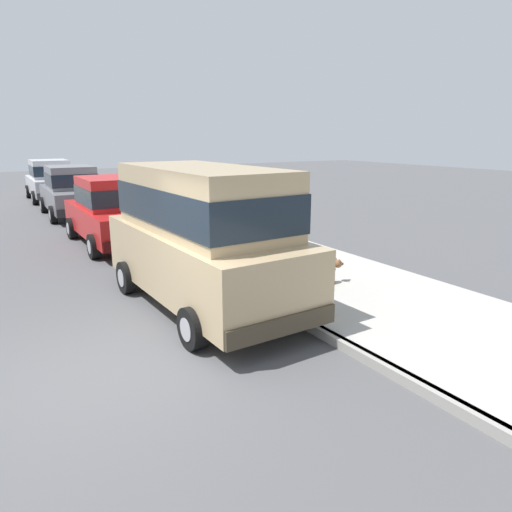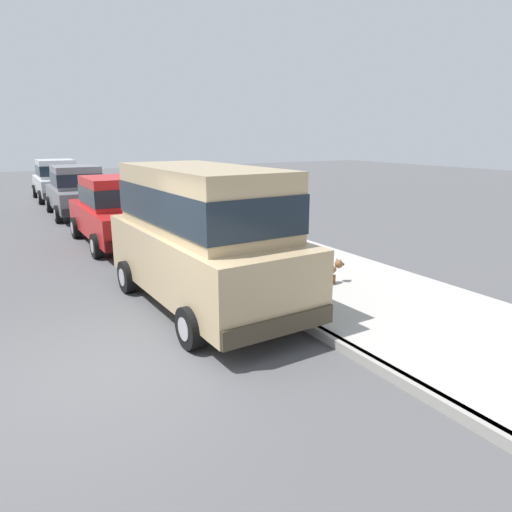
% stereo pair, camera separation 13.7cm
% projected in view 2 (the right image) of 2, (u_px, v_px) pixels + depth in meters
% --- Properties ---
extents(ground_plane, '(80.00, 80.00, 0.00)m').
position_uv_depth(ground_plane, '(100.00, 374.00, 6.04)').
color(ground_plane, '#4C4C4F').
extents(curb, '(0.16, 64.00, 0.14)m').
position_uv_depth(curb, '(299.00, 321.00, 7.59)').
color(curb, gray).
rests_on(curb, ground).
extents(sidewalk, '(3.60, 64.00, 0.14)m').
position_uv_depth(sidewalk, '(379.00, 302.00, 8.48)').
color(sidewalk, '#A8A59E').
rests_on(sidewalk, ground).
extents(car_tan_van, '(2.25, 4.96, 2.52)m').
position_uv_depth(car_tan_van, '(202.00, 231.00, 8.15)').
color(car_tan_van, tan).
rests_on(car_tan_van, ground).
extents(car_red_sedan, '(2.06, 4.61, 1.92)m').
position_uv_depth(car_red_sedan, '(116.00, 210.00, 13.10)').
color(car_red_sedan, red).
rests_on(car_red_sedan, ground).
extents(car_grey_sedan, '(2.10, 4.63, 1.92)m').
position_uv_depth(car_grey_sedan, '(77.00, 190.00, 17.82)').
color(car_grey_sedan, slate).
rests_on(car_grey_sedan, ground).
extents(car_silver_sedan, '(2.08, 4.62, 1.92)m').
position_uv_depth(car_silver_sedan, '(57.00, 179.00, 22.29)').
color(car_silver_sedan, '#BCBCC1').
rests_on(car_silver_sedan, ground).
extents(dog_brown, '(0.75, 0.21, 0.49)m').
position_uv_depth(dog_brown, '(330.00, 270.00, 9.24)').
color(dog_brown, brown).
rests_on(dog_brown, sidewalk).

